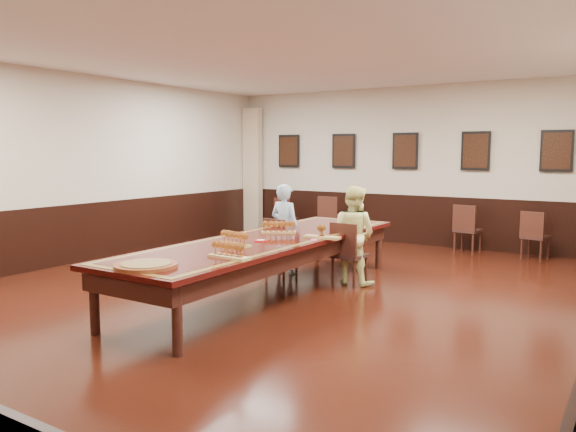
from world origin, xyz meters
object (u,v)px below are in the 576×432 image
Objects in this scene: chair_man at (281,246)px; spare_chair_a at (287,217)px; spare_chair_d at (535,235)px; person_man at (285,229)px; spare_chair_b at (331,218)px; person_woman at (353,235)px; carved_platter at (146,265)px; conference_table at (268,249)px; chair_woman at (350,253)px; spare_chair_c at (468,229)px.

chair_man is 3.86m from spare_chair_a.
person_man reaches higher than spare_chair_d.
chair_man is at bearing 59.27° from spare_chair_d.
spare_chair_d is at bearing 176.02° from spare_chair_b.
person_woman is 3.43m from carved_platter.
conference_table is 6.71× the size of carved_platter.
chair_man is 0.97× the size of chair_woman.
conference_table is (-1.41, -4.55, 0.16)m from spare_chair_c.
spare_chair_b reaches higher than chair_woman.
conference_table is at bearing 116.85° from person_man.
person_woman is at bearing 72.30° from spare_chair_d.
spare_chair_d is 0.61× the size of person_woman.
spare_chair_c is at bearing -98.79° from person_woman.
carved_platter is (-2.54, -6.69, 0.34)m from spare_chair_d.
conference_table is (2.55, -4.45, 0.18)m from spare_chair_a.
person_man is at bearing 0.55° from person_woman.
spare_chair_b reaches higher than carved_platter.
chair_man is at bearing 121.55° from spare_chair_a.
carved_platter is (0.58, -3.43, 0.08)m from person_man.
person_woman reaches higher than spare_chair_d.
spare_chair_d is 3.84m from person_woman.
spare_chair_c is (3.96, 0.10, 0.02)m from spare_chair_a.
person_woman is at bearing -179.30° from person_man.
chair_man is at bearing 4.95° from person_woman.
spare_chair_d is at bearing -179.31° from spare_chair_a.
person_man is (0.90, -3.22, 0.22)m from spare_chair_b.
spare_chair_d is at bearing 60.09° from conference_table.
chair_woman is at bearing 90.00° from person_woman.
chair_woman is 0.64× the size of person_woman.
chair_man is at bearing 0.42° from chair_woman.
person_woman is (3.22, -3.27, 0.27)m from spare_chair_a.
person_woman reaches higher than person_man.
conference_table is (1.43, -4.47, 0.13)m from spare_chair_b.
spare_chair_c is at bearing 10.09° from spare_chair_d.
spare_chair_b is at bearing 102.57° from carved_platter.
spare_chair_d is (5.14, 0.05, -0.00)m from spare_chair_a.
spare_chair_a is 1.12m from spare_chair_b.
chair_woman is at bearing 85.35° from spare_chair_c.
person_man is at bearing 67.03° from spare_chair_c.
spare_chair_b reaches higher than spare_chair_d.
spare_chair_c is at bearing 72.79° from conference_table.
chair_man is 1.24m from person_woman.
chair_man is 1.29m from conference_table.
spare_chair_a is (-3.22, 3.36, -0.02)m from chair_woman.
carved_platter is (2.60, -6.64, 0.34)m from spare_chair_a.
person_woman reaches higher than carved_platter.
spare_chair_b is at bearing -54.59° from chair_woman.
spare_chair_c reaches higher than chair_woman.
chair_woman reaches higher than spare_chair_a.
carved_platter is (-0.62, -3.37, 0.07)m from person_woman.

